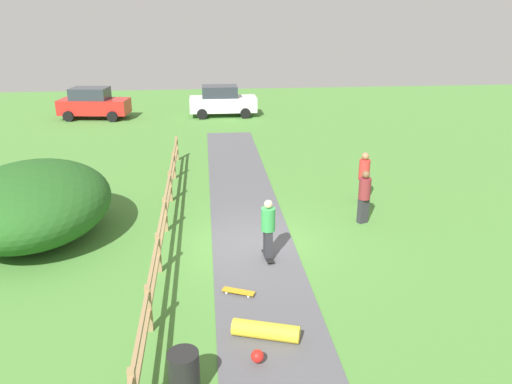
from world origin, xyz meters
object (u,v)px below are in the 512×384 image
skater_fallen (265,333)px  bystander_maroon (364,194)px  skater_riding (268,227)px  parked_car_red (93,103)px  parked_car_white (222,101)px  bush_large (33,203)px  trash_bin (184,374)px  bystander_red (364,175)px  skateboard_loose (238,291)px

skater_fallen → bystander_maroon: (3.86, 5.77, 0.77)m
skater_riding → parked_car_red: size_ratio=0.39×
parked_car_red → skater_fallen: bearing=-71.0°
bystander_maroon → parked_car_red: 21.02m
parked_car_white → parked_car_red: 7.99m
bush_large → parked_car_red: size_ratio=1.23×
trash_bin → bystander_maroon: (5.47, 7.16, 0.52)m
skater_riding → bystander_red: bearing=45.3°
trash_bin → parked_car_red: bearing=104.5°
skater_fallen → parked_car_red: size_ratio=0.33×
skater_fallen → bystander_maroon: 6.98m
bystander_maroon → parked_car_white: bearing=102.4°
skater_fallen → skateboard_loose: size_ratio=1.79×
skater_fallen → parked_car_white: 23.16m
trash_bin → skateboard_loose: bearing=69.9°
skateboard_loose → skater_fallen: bearing=-76.9°
skater_fallen → bystander_red: size_ratio=0.79×
parked_car_red → skateboard_loose: bearing=-70.5°
bystander_red → bystander_maroon: bearing=-106.8°
skater_riding → bush_large: bearing=162.4°
bush_large → trash_bin: bearing=-56.8°
bush_large → skater_fallen: (6.25, -5.72, -0.91)m
bystander_maroon → parked_car_white: parked_car_white is taller
bystander_maroon → parked_car_white: size_ratio=0.42×
bystander_maroon → bystander_red: bearing=73.2°
skateboard_loose → bystander_maroon: bystander_maroon is taller
bush_large → parked_car_red: bearing=95.6°
skateboard_loose → bystander_maroon: (4.29, 3.93, 0.88)m
trash_bin → bystander_maroon: size_ratio=0.51×
skater_fallen → bystander_maroon: bearing=56.2°
bystander_red → parked_car_white: (-4.35, 15.65, -0.06)m
trash_bin → skater_riding: (2.12, 4.96, 0.53)m
skateboard_loose → parked_car_white: parked_car_white is taller
skater_fallen → parked_car_red: bearing=109.0°
bush_large → skateboard_loose: bearing=-33.6°
skateboard_loose → bystander_red: 7.49m
trash_bin → parked_car_white: bearing=86.2°
bush_large → skateboard_loose: 7.07m
bystander_red → skater_riding: bearing=-134.7°
bush_large → skateboard_loose: (5.83, -3.88, -1.03)m
trash_bin → parked_car_white: 24.60m
skateboard_loose → parked_car_red: (-7.53, 21.31, 0.87)m
parked_car_white → bystander_red: bearing=-74.5°
skateboard_loose → parked_car_white: 21.33m
skateboard_loose → skater_riding: bearing=61.7°
trash_bin → skater_riding: bearing=66.9°
skateboard_loose → bystander_red: size_ratio=0.44×
parked_car_white → parked_car_red: same height
bystander_maroon → bystander_red: bystander_red is taller
bystander_red → parked_car_red: parked_car_red is taller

